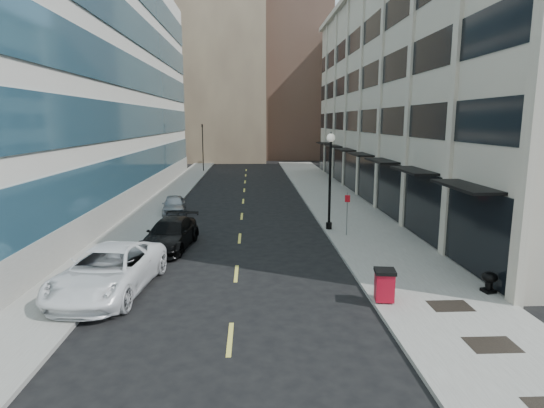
{
  "coord_description": "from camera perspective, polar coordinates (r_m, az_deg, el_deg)",
  "views": [
    {
      "loc": [
        0.69,
        -10.85,
        6.52
      ],
      "look_at": [
        1.77,
        12.82,
        2.17
      ],
      "focal_mm": 30.0,
      "sensor_mm": 36.0,
      "label": 1
    }
  ],
  "objects": [
    {
      "name": "skyline_tan_far",
      "position": [
        90.17,
        -12.32,
        13.02
      ],
      "size": [
        12.0,
        14.0,
        22.0
      ],
      "primitive_type": "cube",
      "color": "#9C8666",
      "rests_on": "ground"
    },
    {
      "name": "grate_mid",
      "position": [
        15.13,
        25.89,
        -15.6
      ],
      "size": [
        1.4,
        1.0,
        0.01
      ],
      "primitive_type": "cube",
      "color": "black",
      "rests_on": "sidewalk_right"
    },
    {
      "name": "car_white_van",
      "position": [
        18.6,
        -19.84,
        -7.89
      ],
      "size": [
        3.6,
        6.62,
        1.76
      ],
      "primitive_type": "imported",
      "rotation": [
        0.0,
        0.0,
        -0.11
      ],
      "color": "white",
      "rests_on": "ground"
    },
    {
      "name": "ground",
      "position": [
        12.68,
        -5.72,
        -20.61
      ],
      "size": [
        160.0,
        160.0,
        0.0
      ],
      "primitive_type": "plane",
      "color": "black",
      "rests_on": "ground"
    },
    {
      "name": "building_left",
      "position": [
        41.49,
        -27.13,
        14.09
      ],
      "size": [
        16.14,
        46.0,
        20.0
      ],
      "color": "beige",
      "rests_on": "ground"
    },
    {
      "name": "lamppost",
      "position": [
        26.84,
        7.3,
        3.95
      ],
      "size": [
        0.48,
        0.48,
        5.78
      ],
      "color": "black",
      "rests_on": "sidewalk_right"
    },
    {
      "name": "sidewalk_right",
      "position": [
        32.25,
        9.63,
        -1.28
      ],
      "size": [
        5.0,
        80.0,
        0.15
      ],
      "primitive_type": "cube",
      "color": "gray",
      "rests_on": "ground"
    },
    {
      "name": "skyline_stone",
      "position": [
        78.86,
        10.32,
        12.77
      ],
      "size": [
        10.0,
        14.0,
        20.0
      ],
      "primitive_type": "cube",
      "color": "#BCB29F",
      "rests_on": "ground"
    },
    {
      "name": "car_silver_sedan",
      "position": [
        32.85,
        -12.2,
        -0.11
      ],
      "size": [
        2.02,
        4.05,
        1.32
      ],
      "primitive_type": "imported",
      "rotation": [
        0.0,
        0.0,
        0.12
      ],
      "color": "#9B9EA3",
      "rests_on": "ground"
    },
    {
      "name": "skyline_brown",
      "position": [
        83.83,
        2.52,
        17.58
      ],
      "size": [
        12.0,
        16.0,
        34.0
      ],
      "primitive_type": "cube",
      "color": "#4F3B2F",
      "rests_on": "ground"
    },
    {
      "name": "urn_planter",
      "position": [
        19.13,
        25.61,
        -8.59
      ],
      "size": [
        0.57,
        0.57,
        0.79
      ],
      "rotation": [
        0.0,
        0.0,
        0.2
      ],
      "color": "black",
      "rests_on": "sidewalk_right"
    },
    {
      "name": "trash_bin",
      "position": [
        16.91,
        13.93,
        -9.75
      ],
      "size": [
        0.82,
        0.86,
        1.18
      ],
      "rotation": [
        0.0,
        0.0,
        -0.14
      ],
      "color": "#A20A1D",
      "rests_on": "sidewalk_right"
    },
    {
      "name": "building_right",
      "position": [
        41.26,
        21.15,
        13.16
      ],
      "size": [
        15.3,
        46.5,
        18.25
      ],
      "color": "#BCB29F",
      "rests_on": "ground"
    },
    {
      "name": "sidewalk_left",
      "position": [
        32.33,
        -15.42,
        -1.48
      ],
      "size": [
        3.0,
        80.0,
        0.15
      ],
      "primitive_type": "cube",
      "color": "gray",
      "rests_on": "ground"
    },
    {
      "name": "grate_far",
      "position": [
        17.41,
        21.46,
        -11.81
      ],
      "size": [
        1.4,
        1.0,
        0.01
      ],
      "primitive_type": "cube",
      "color": "black",
      "rests_on": "sidewalk_right"
    },
    {
      "name": "car_black_pickup",
      "position": [
        24.06,
        -12.64,
        -3.72
      ],
      "size": [
        2.72,
        5.42,
        1.51
      ],
      "primitive_type": "imported",
      "rotation": [
        0.0,
        0.0,
        -0.12
      ],
      "color": "black",
      "rests_on": "ground"
    },
    {
      "name": "skyline_tan_near",
      "position": [
        79.35,
        -6.24,
        15.75
      ],
      "size": [
        14.0,
        18.0,
        28.0
      ],
      "primitive_type": "cube",
      "color": "#9C8666",
      "rests_on": "ground"
    },
    {
      "name": "sign_post",
      "position": [
        25.81,
        9.42,
        -0.46
      ],
      "size": [
        0.28,
        0.11,
        2.45
      ],
      "rotation": [
        0.0,
        0.0,
        -0.3
      ],
      "color": "slate",
      "rests_on": "sidewalk_right"
    },
    {
      "name": "traffic_signal",
      "position": [
        59.18,
        -8.75,
        9.51
      ],
      "size": [
        0.66,
        0.66,
        6.98
      ],
      "color": "black",
      "rests_on": "ground"
    },
    {
      "name": "road_centerline",
      "position": [
        28.61,
        -3.94,
        -2.78
      ],
      "size": [
        0.15,
        68.2,
        0.01
      ],
      "color": "#D8CC4C",
      "rests_on": "ground"
    }
  ]
}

